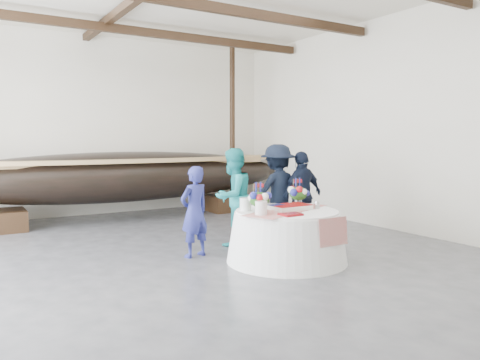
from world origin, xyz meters
TOP-DOWN VIEW (x-y plane):
  - floor at (0.00, 0.00)m, footprint 10.00×12.00m
  - wall_back at (0.00, 6.00)m, footprint 10.00×0.02m
  - wall_right at (5.00, 0.00)m, footprint 0.02×12.00m
  - pavilion_structure at (0.00, 0.82)m, footprint 9.80×11.76m
  - longboat_display at (0.58, 4.77)m, footprint 8.63×1.73m
  - banquet_table at (1.51, -0.28)m, footprint 1.88×1.88m
  - tabletop_items at (1.46, -0.15)m, footprint 1.81×1.18m
  - guest_woman_blue at (0.41, 0.74)m, footprint 0.61×0.48m
  - guest_woman_teal at (1.39, 1.16)m, footprint 1.04×0.93m
  - guest_man_left at (2.46, 1.26)m, footprint 1.20×0.73m
  - guest_man_right at (2.85, 1.00)m, footprint 1.03×0.54m

SIDE VIEW (x-z plane):
  - floor at x=0.00m, z-range -0.01..0.01m
  - banquet_table at x=1.51m, z-range 0.00..0.81m
  - guest_woman_blue at x=0.41m, z-range 0.00..1.48m
  - guest_man_right at x=2.85m, z-range 0.00..1.68m
  - guest_woman_teal at x=1.39m, z-range 0.00..1.75m
  - guest_man_left at x=2.46m, z-range 0.00..1.81m
  - tabletop_items at x=1.46m, z-range 0.75..1.15m
  - longboat_display at x=0.58m, z-range 0.22..1.84m
  - wall_back at x=0.00m, z-range 0.00..4.50m
  - wall_right at x=5.00m, z-range 0.00..4.50m
  - pavilion_structure at x=0.00m, z-range 1.75..6.25m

